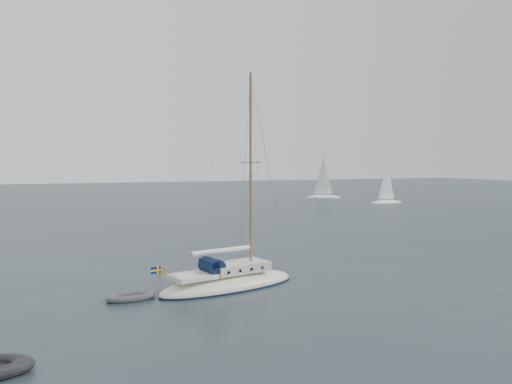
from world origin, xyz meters
name	(u,v)px	position (x,y,z in m)	size (l,w,h in m)	color
ground	(266,288)	(0.00, 0.00, 0.00)	(300.00, 300.00, 0.00)	black
sailboat	(229,271)	(-1.92, 0.74, 0.95)	(8.81, 2.64, 12.54)	silver
dinghy	(131,297)	(-7.32, 0.25, 0.16)	(2.51, 1.13, 0.36)	#515156
distant_yacht_b	(323,179)	(37.44, 59.69, 3.79)	(6.69, 3.57, 8.86)	white
distant_yacht_c	(387,183)	(41.24, 44.83, 3.43)	(6.05, 3.23, 8.02)	white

